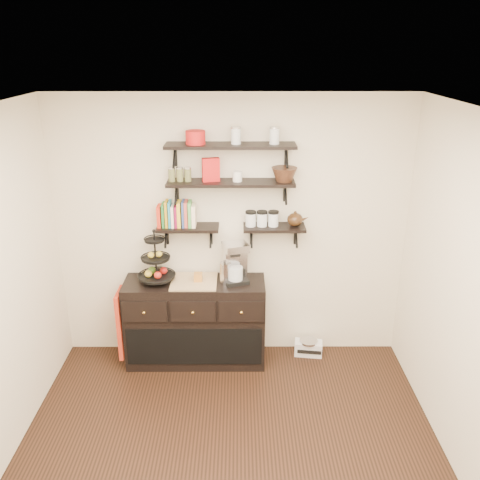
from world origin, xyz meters
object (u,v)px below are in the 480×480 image
(sideboard, at_px, (196,322))
(radio, at_px, (308,347))
(coffee_maker, at_px, (236,263))
(fruit_stand, at_px, (156,265))

(sideboard, height_order, radio, sideboard)
(sideboard, relative_size, radio, 4.59)
(sideboard, height_order, coffee_maker, coffee_maker)
(sideboard, xyz_separation_m, fruit_stand, (-0.36, 0.00, 0.63))
(radio, bearing_deg, fruit_stand, -169.23)
(fruit_stand, bearing_deg, sideboard, -0.63)
(fruit_stand, bearing_deg, radio, 2.97)
(coffee_maker, bearing_deg, radio, -14.09)
(coffee_maker, bearing_deg, sideboard, 165.67)
(fruit_stand, xyz_separation_m, radio, (1.55, 0.08, -1.00))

